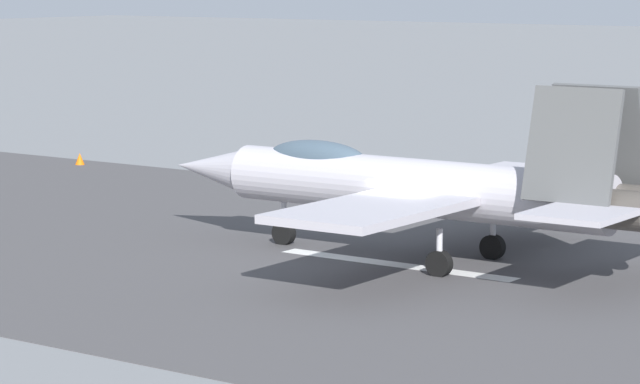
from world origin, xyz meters
TOP-DOWN VIEW (x-y plane):
  - ground_plane at (0.00, 0.00)m, footprint 400.00×400.00m
  - runway_strip at (-0.02, 0.00)m, footprint 240.00×26.00m
  - fighter_jet at (-0.04, -0.85)m, footprint 17.02×14.06m
  - marker_cone_mid at (4.17, -11.65)m, footprint 0.44×0.44m
  - marker_cone_far at (24.69, -11.65)m, footprint 0.44×0.44m

SIDE VIEW (x-z plane):
  - ground_plane at x=0.00m, z-range 0.00..0.00m
  - runway_strip at x=-0.02m, z-range 0.00..0.02m
  - marker_cone_mid at x=4.17m, z-range 0.00..0.55m
  - marker_cone_far at x=24.69m, z-range 0.00..0.55m
  - fighter_jet at x=-0.04m, z-range -0.43..5.10m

